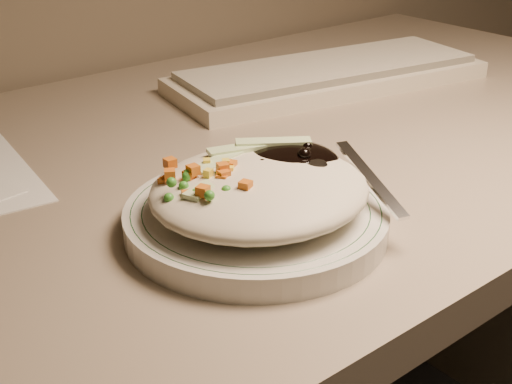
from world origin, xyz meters
TOP-DOWN VIEW (x-y plane):
  - desk at (0.00, 1.38)m, footprint 1.40×0.70m
  - plate at (-0.10, 1.21)m, footprint 0.23×0.23m
  - plate_rim at (-0.10, 1.21)m, footprint 0.22×0.22m
  - meal at (-0.10, 1.21)m, footprint 0.21×0.19m
  - keyboard at (0.25, 1.47)m, footprint 0.47×0.24m

SIDE VIEW (x-z plane):
  - desk at x=0.00m, z-range 0.17..0.91m
  - plate at x=-0.10m, z-range 0.74..0.76m
  - keyboard at x=0.25m, z-range 0.74..0.77m
  - plate_rim at x=-0.10m, z-range 0.76..0.76m
  - meal at x=-0.10m, z-range 0.76..0.81m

